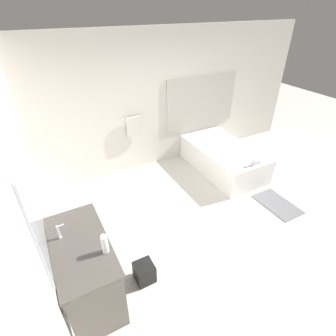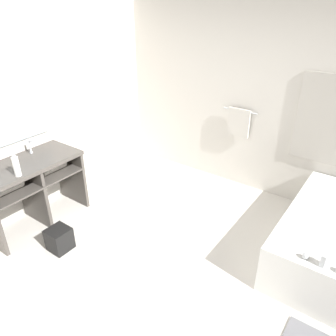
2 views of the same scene
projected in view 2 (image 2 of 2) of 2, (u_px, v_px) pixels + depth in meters
name	position (u px, v px, depth m)	size (l,w,h in m)	color
ground_plane	(166.00, 278.00, 3.35)	(16.00, 16.00, 0.00)	silver
wall_back_with_blinds	(268.00, 100.00, 4.30)	(7.40, 0.13, 2.70)	silver
wall_left_with_mirror	(13.00, 111.00, 3.86)	(0.08, 7.40, 2.70)	silver
vanity_counter	(32.00, 179.00, 3.93)	(0.60, 1.21, 0.84)	#4C4742
sink_faucet	(30.00, 147.00, 3.98)	(0.09, 0.04, 0.18)	silver
bathtub	(335.00, 237.00, 3.47)	(1.01, 1.81, 0.65)	white
water_bottle_1	(16.00, 166.00, 3.47)	(0.07, 0.07, 0.24)	silver
waste_bin	(59.00, 239.00, 3.68)	(0.24, 0.24, 0.27)	black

